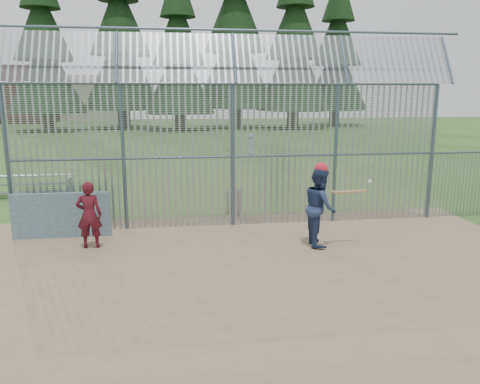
{
  "coord_description": "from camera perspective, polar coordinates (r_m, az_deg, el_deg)",
  "views": [
    {
      "loc": [
        -1.59,
        -9.45,
        3.77
      ],
      "look_at": [
        0.0,
        2.0,
        1.3
      ],
      "focal_mm": 35.0,
      "sensor_mm": 36.0,
      "label": 1
    }
  ],
  "objects": [
    {
      "name": "ground",
      "position": [
        10.3,
        1.55,
        -9.41
      ],
      "size": [
        120.0,
        120.0,
        0.0
      ],
      "primitive_type": "plane",
      "color": "#2D511E",
      "rests_on": "ground"
    },
    {
      "name": "dirt_infield",
      "position": [
        9.84,
        2.03,
        -10.41
      ],
      "size": [
        14.0,
        10.0,
        0.02
      ],
      "primitive_type": "cube",
      "color": "#756047",
      "rests_on": "ground"
    },
    {
      "name": "dugout_wall",
      "position": [
        13.1,
        -20.96,
        -2.67
      ],
      "size": [
        2.5,
        0.12,
        1.2
      ],
      "primitive_type": "cube",
      "color": "#38566B",
      "rests_on": "dirt_infield"
    },
    {
      "name": "batter",
      "position": [
        11.75,
        9.71,
        -1.79
      ],
      "size": [
        0.81,
        1.01,
        1.95
      ],
      "primitive_type": "imported",
      "rotation": [
        0.0,
        0.0,
        1.49
      ],
      "color": "navy",
      "rests_on": "dirt_infield"
    },
    {
      "name": "onlooker",
      "position": [
        11.97,
        -17.92,
        -2.67
      ],
      "size": [
        0.61,
        0.4,
        1.66
      ],
      "primitive_type": "imported",
      "rotation": [
        0.0,
        0.0,
        3.15
      ],
      "color": "maroon",
      "rests_on": "dirt_infield"
    },
    {
      "name": "bg_kid_standing",
      "position": [
        28.06,
        1.32,
        5.75
      ],
      "size": [
        0.78,
        0.63,
        1.38
      ],
      "primitive_type": "imported",
      "rotation": [
        0.0,
        0.0,
        3.46
      ],
      "color": "gray",
      "rests_on": "ground"
    },
    {
      "name": "bg_kid_seated",
      "position": [
        26.59,
        -1.07,
        4.95
      ],
      "size": [
        0.61,
        0.46,
        0.97
      ],
      "primitive_type": "imported",
      "rotation": [
        0.0,
        0.0,
        2.69
      ],
      "color": "slate",
      "rests_on": "ground"
    },
    {
      "name": "batting_gear",
      "position": [
        11.58,
        10.38,
        2.43
      ],
      "size": [
        1.3,
        0.57,
        0.76
      ],
      "color": "red",
      "rests_on": "ground"
    },
    {
      "name": "trash_can",
      "position": [
        14.78,
        -0.75,
        -1.21
      ],
      "size": [
        0.56,
        0.56,
        0.82
      ],
      "color": "gray",
      "rests_on": "ground"
    },
    {
      "name": "bleacher",
      "position": [
        18.94,
        -24.06,
        0.77
      ],
      "size": [
        3.0,
        0.95,
        0.72
      ],
      "color": "slate",
      "rests_on": "ground"
    },
    {
      "name": "backstop_fence",
      "position": [
        13.4,
        6.88,
        5.93
      ],
      "size": [
        20.09,
        0.81,
        5.3
      ],
      "color": "#47566B",
      "rests_on": "ground"
    },
    {
      "name": "conifer_row",
      "position": [
        51.57,
        -4.16,
        19.89
      ],
      "size": [
        38.48,
        12.26,
        20.2
      ],
      "color": "#332319",
      "rests_on": "ground"
    },
    {
      "name": "distant_buildings",
      "position": [
        69.39,
        -26.52,
        10.67
      ],
      "size": [
        26.5,
        10.5,
        8.0
      ],
      "color": "brown",
      "rests_on": "ground"
    }
  ]
}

